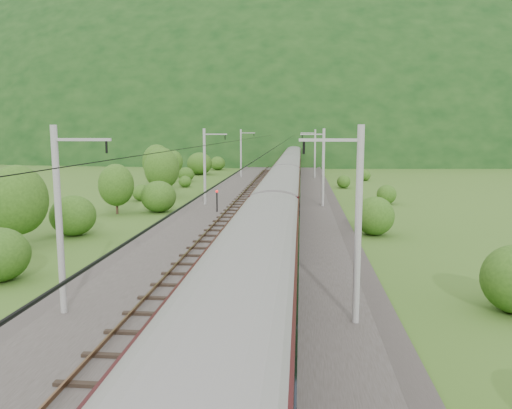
{
  "coord_description": "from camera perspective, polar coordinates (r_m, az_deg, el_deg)",
  "views": [
    {
      "loc": [
        3.89,
        -19.77,
        8.06
      ],
      "look_at": [
        0.59,
        16.92,
        2.6
      ],
      "focal_mm": 35.0,
      "sensor_mm": 36.0,
      "label": 1
    }
  ],
  "objects": [
    {
      "name": "ground",
      "position": [
        21.7,
        -5.72,
        -13.42
      ],
      "size": [
        600.0,
        600.0,
        0.0
      ],
      "primitive_type": "plane",
      "color": "#365A1C",
      "rests_on": "ground"
    },
    {
      "name": "railbed",
      "position": [
        31.04,
        -2.25,
        -6.34
      ],
      "size": [
        14.0,
        220.0,
        0.3
      ],
      "primitive_type": "cube",
      "color": "#38332D",
      "rests_on": "ground"
    },
    {
      "name": "track_left",
      "position": [
        31.38,
        -6.62,
        -5.81
      ],
      "size": [
        2.4,
        220.0,
        0.27
      ],
      "color": "brown",
      "rests_on": "railbed"
    },
    {
      "name": "track_right",
      "position": [
        30.78,
        2.21,
        -6.04
      ],
      "size": [
        2.4,
        220.0,
        0.27
      ],
      "color": "brown",
      "rests_on": "railbed"
    },
    {
      "name": "catenary_left",
      "position": [
        52.84,
        -5.81,
        4.52
      ],
      "size": [
        2.54,
        192.28,
        8.0
      ],
      "color": "gray",
      "rests_on": "railbed"
    },
    {
      "name": "catenary_right",
      "position": [
        51.94,
        7.61,
        4.43
      ],
      "size": [
        2.54,
        192.28,
        8.0
      ],
      "color": "gray",
      "rests_on": "railbed"
    },
    {
      "name": "overhead_wires",
      "position": [
        30.03,
        -2.32,
        6.59
      ],
      "size": [
        4.83,
        198.0,
        0.03
      ],
      "color": "black",
      "rests_on": "ground"
    },
    {
      "name": "mountain_main",
      "position": [
        279.91,
        4.37,
        6.75
      ],
      "size": [
        504.0,
        360.0,
        244.0
      ],
      "primitive_type": "ellipsoid",
      "color": "black",
      "rests_on": "ground"
    },
    {
      "name": "mountain_ridge",
      "position": [
        343.02,
        -16.15,
        6.75
      ],
      "size": [
        336.0,
        280.0,
        132.0
      ],
      "primitive_type": "ellipsoid",
      "color": "black",
      "rests_on": "ground"
    },
    {
      "name": "train",
      "position": [
        60.85,
        3.73,
        4.12
      ],
      "size": [
        2.95,
        163.81,
        5.13
      ],
      "color": "black",
      "rests_on": "ground"
    },
    {
      "name": "hazard_post_near",
      "position": [
        76.88,
        2.12,
        3.17
      ],
      "size": [
        0.15,
        0.15,
        1.43
      ],
      "primitive_type": "cylinder",
      "color": "red",
      "rests_on": "railbed"
    },
    {
      "name": "hazard_post_far",
      "position": [
        43.76,
        0.16,
        -0.89
      ],
      "size": [
        0.14,
        0.14,
        1.34
      ],
      "primitive_type": "cylinder",
      "color": "red",
      "rests_on": "railbed"
    },
    {
      "name": "signal",
      "position": [
        48.22,
        -4.49,
        0.62
      ],
      "size": [
        0.23,
        0.23,
        2.09
      ],
      "color": "black",
      "rests_on": "railbed"
    },
    {
      "name": "vegetation_left",
      "position": [
        46.65,
        -18.29,
        1.27
      ],
      "size": [
        12.15,
        143.47,
        6.1
      ],
      "color": "#244813",
      "rests_on": "ground"
    },
    {
      "name": "vegetation_right",
      "position": [
        21.31,
        26.22,
        -11.03
      ],
      "size": [
        7.23,
        105.41,
        2.95
      ],
      "color": "#244813",
      "rests_on": "ground"
    }
  ]
}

